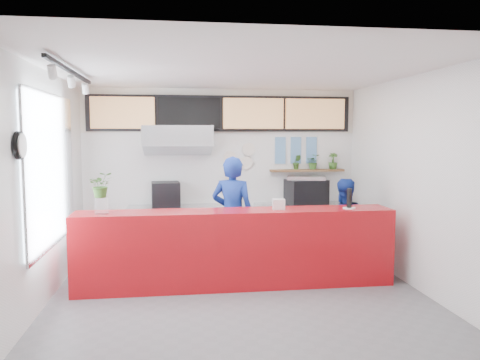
% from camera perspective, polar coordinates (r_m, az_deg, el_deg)
% --- Properties ---
extents(floor, '(5.00, 5.00, 0.00)m').
position_cam_1_polar(floor, '(6.51, -0.05, -13.86)').
color(floor, slate).
rests_on(floor, ground).
extents(ceiling, '(5.00, 5.00, 0.00)m').
position_cam_1_polar(ceiling, '(6.20, -0.05, 13.29)').
color(ceiling, silver).
extents(wall_back, '(5.00, 0.00, 5.00)m').
position_cam_1_polar(wall_back, '(8.66, -2.25, 1.12)').
color(wall_back, white).
rests_on(wall_back, ground).
extents(wall_left, '(0.00, 5.00, 5.00)m').
position_cam_1_polar(wall_left, '(6.35, -23.01, -0.90)').
color(wall_left, white).
rests_on(wall_left, ground).
extents(wall_right, '(0.00, 5.00, 5.00)m').
position_cam_1_polar(wall_right, '(6.97, 20.78, -0.29)').
color(wall_right, white).
rests_on(wall_right, ground).
extents(service_counter, '(4.50, 0.60, 1.10)m').
position_cam_1_polar(service_counter, '(6.74, -0.51, -8.32)').
color(service_counter, '#AB0C12').
rests_on(service_counter, ground).
extents(cream_band, '(5.00, 0.02, 0.80)m').
position_cam_1_polar(cream_band, '(8.63, -2.27, 8.41)').
color(cream_band, beige).
rests_on(cream_band, wall_back).
extents(prep_bench, '(1.80, 0.60, 0.90)m').
position_cam_1_polar(prep_bench, '(8.47, -7.46, -6.20)').
color(prep_bench, '#B2B5BA').
rests_on(prep_bench, ground).
extents(panini_oven, '(0.52, 0.52, 0.43)m').
position_cam_1_polar(panini_oven, '(8.36, -9.04, -1.74)').
color(panini_oven, black).
rests_on(panini_oven, prep_bench).
extents(extraction_hood, '(1.20, 0.70, 0.35)m').
position_cam_1_polar(extraction_hood, '(8.24, -7.60, 5.38)').
color(extraction_hood, '#B2B5BA').
rests_on(extraction_hood, ceiling).
extents(hood_lip, '(1.20, 0.69, 0.31)m').
position_cam_1_polar(hood_lip, '(8.24, -7.59, 3.99)').
color(hood_lip, '#B2B5BA').
rests_on(hood_lip, ceiling).
extents(right_bench, '(1.80, 0.60, 0.90)m').
position_cam_1_polar(right_bench, '(8.78, 7.81, -5.79)').
color(right_bench, '#B2B5BA').
rests_on(right_bench, ground).
extents(espresso_machine, '(0.76, 0.60, 0.45)m').
position_cam_1_polar(espresso_machine, '(8.68, 8.07, -1.42)').
color(espresso_machine, black).
rests_on(espresso_machine, right_bench).
extents(espresso_tray, '(0.79, 0.65, 0.06)m').
position_cam_1_polar(espresso_tray, '(8.65, 8.09, 0.28)').
color(espresso_tray, '#A6A9AD').
rests_on(espresso_tray, espresso_machine).
extents(herb_shelf, '(1.40, 0.18, 0.04)m').
position_cam_1_polar(herb_shelf, '(8.85, 8.18, 1.17)').
color(herb_shelf, brown).
rests_on(herb_shelf, wall_back).
extents(menu_board_far_left, '(1.10, 0.10, 0.55)m').
position_cam_1_polar(menu_board_far_left, '(8.53, -14.10, 7.95)').
color(menu_board_far_left, tan).
rests_on(menu_board_far_left, wall_back).
extents(menu_board_mid_left, '(1.10, 0.10, 0.55)m').
position_cam_1_polar(menu_board_mid_left, '(8.48, -6.21, 8.10)').
color(menu_board_mid_left, black).
rests_on(menu_board_mid_left, wall_back).
extents(menu_board_mid_right, '(1.10, 0.10, 0.55)m').
position_cam_1_polar(menu_board_mid_right, '(8.59, 1.63, 8.10)').
color(menu_board_mid_right, tan).
rests_on(menu_board_mid_right, wall_back).
extents(menu_board_far_right, '(1.10, 0.10, 0.55)m').
position_cam_1_polar(menu_board_far_right, '(8.85, 9.13, 7.95)').
color(menu_board_far_right, tan).
rests_on(menu_board_far_right, wall_back).
extents(soffit, '(4.80, 0.04, 0.65)m').
position_cam_1_polar(soffit, '(8.60, -2.25, 8.09)').
color(soffit, black).
rests_on(soffit, wall_back).
extents(window_pane, '(0.04, 2.20, 1.90)m').
position_cam_1_polar(window_pane, '(6.62, -22.14, 1.11)').
color(window_pane, silver).
rests_on(window_pane, wall_left).
extents(window_frame, '(0.03, 2.30, 2.00)m').
position_cam_1_polar(window_frame, '(6.61, -21.97, 1.12)').
color(window_frame, '#B2B5BA').
rests_on(window_frame, wall_left).
extents(wall_clock_rim, '(0.05, 0.30, 0.30)m').
position_cam_1_polar(wall_clock_rim, '(5.45, -25.31, 3.83)').
color(wall_clock_rim, black).
rests_on(wall_clock_rim, wall_left).
extents(wall_clock_face, '(0.02, 0.26, 0.26)m').
position_cam_1_polar(wall_clock_face, '(5.44, -25.01, 3.84)').
color(wall_clock_face, white).
rests_on(wall_clock_face, wall_left).
extents(track_rail, '(0.05, 2.40, 0.04)m').
position_cam_1_polar(track_rail, '(6.27, -19.90, 12.32)').
color(track_rail, black).
rests_on(track_rail, ceiling).
extents(dec_plate_a, '(0.24, 0.03, 0.24)m').
position_cam_1_polar(dec_plate_a, '(8.63, -1.24, 2.77)').
color(dec_plate_a, silver).
rests_on(dec_plate_a, wall_back).
extents(dec_plate_b, '(0.24, 0.03, 0.24)m').
position_cam_1_polar(dec_plate_b, '(8.67, 0.73, 2.12)').
color(dec_plate_b, silver).
rests_on(dec_plate_b, wall_back).
extents(dec_plate_c, '(0.24, 0.03, 0.24)m').
position_cam_1_polar(dec_plate_c, '(8.65, -1.24, 0.78)').
color(dec_plate_c, silver).
rests_on(dec_plate_c, wall_back).
extents(dec_plate_d, '(0.24, 0.03, 0.24)m').
position_cam_1_polar(dec_plate_d, '(8.67, 1.06, 3.78)').
color(dec_plate_d, silver).
rests_on(dec_plate_d, wall_back).
extents(photo_frame_a, '(0.20, 0.02, 0.25)m').
position_cam_1_polar(photo_frame_a, '(8.78, 4.93, 4.43)').
color(photo_frame_a, '#598CBF').
rests_on(photo_frame_a, wall_back).
extents(photo_frame_b, '(0.20, 0.02, 0.25)m').
position_cam_1_polar(photo_frame_b, '(8.85, 6.83, 4.42)').
color(photo_frame_b, '#598CBF').
rests_on(photo_frame_b, wall_back).
extents(photo_frame_c, '(0.20, 0.02, 0.25)m').
position_cam_1_polar(photo_frame_c, '(8.93, 8.70, 4.41)').
color(photo_frame_c, '#598CBF').
rests_on(photo_frame_c, wall_back).
extents(photo_frame_d, '(0.20, 0.02, 0.25)m').
position_cam_1_polar(photo_frame_d, '(8.79, 4.92, 2.80)').
color(photo_frame_d, '#598CBF').
rests_on(photo_frame_d, wall_back).
extents(photo_frame_e, '(0.20, 0.02, 0.25)m').
position_cam_1_polar(photo_frame_e, '(8.86, 6.82, 2.81)').
color(photo_frame_e, '#598CBF').
rests_on(photo_frame_e, wall_back).
extents(photo_frame_f, '(0.20, 0.02, 0.25)m').
position_cam_1_polar(photo_frame_f, '(8.94, 8.68, 2.81)').
color(photo_frame_f, '#598CBF').
rests_on(photo_frame_f, wall_back).
extents(staff_center, '(0.79, 0.66, 1.84)m').
position_cam_1_polar(staff_center, '(7.28, -0.91, -4.32)').
color(staff_center, navy).
rests_on(staff_center, ground).
extents(staff_right, '(0.77, 0.63, 1.48)m').
position_cam_1_polar(staff_right, '(7.57, 12.40, -5.44)').
color(staff_right, navy).
rests_on(staff_right, ground).
extents(herb_b, '(0.18, 0.15, 0.28)m').
position_cam_1_polar(herb_b, '(8.79, 6.94, 2.19)').
color(herb_b, '#335F21').
rests_on(herb_b, herb_shelf).
extents(herb_c, '(0.30, 0.27, 0.28)m').
position_cam_1_polar(herb_c, '(8.88, 8.94, 2.21)').
color(herb_c, '#335F21').
rests_on(herb_c, herb_shelf).
extents(herb_d, '(0.22, 0.20, 0.31)m').
position_cam_1_polar(herb_d, '(8.99, 11.27, 2.29)').
color(herb_d, '#335F21').
rests_on(herb_d, herb_shelf).
extents(glass_vase, '(0.24, 0.24, 0.23)m').
position_cam_1_polar(glass_vase, '(6.58, -16.52, -2.99)').
color(glass_vase, silver).
rests_on(glass_vase, service_counter).
extents(basil_vase, '(0.38, 0.35, 0.35)m').
position_cam_1_polar(basil_vase, '(6.54, -16.58, -0.58)').
color(basil_vase, '#335F21').
rests_on(basil_vase, glass_vase).
extents(napkin_holder, '(0.18, 0.12, 0.15)m').
position_cam_1_polar(napkin_holder, '(6.71, 4.75, -2.96)').
color(napkin_holder, silver).
rests_on(napkin_holder, service_counter).
extents(white_plate, '(0.22, 0.22, 0.01)m').
position_cam_1_polar(white_plate, '(6.95, 13.15, -3.36)').
color(white_plate, silver).
rests_on(white_plate, service_counter).
extents(pepper_mill, '(0.08, 0.08, 0.28)m').
position_cam_1_polar(pepper_mill, '(6.93, 13.17, -2.15)').
color(pepper_mill, black).
rests_on(pepper_mill, white_plate).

